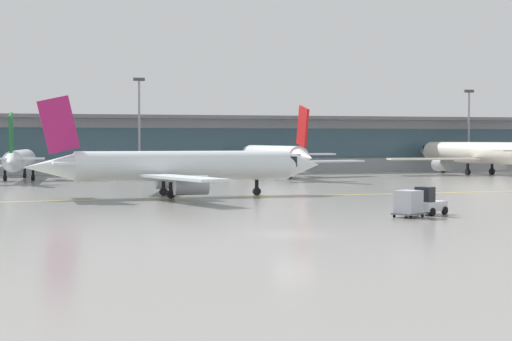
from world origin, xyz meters
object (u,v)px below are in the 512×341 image
(baggage_tug, at_px, (429,203))
(apron_light_mast_2, at_px, (469,127))
(cargo_dolly_lead, at_px, (408,203))
(gate_airplane_3, at_px, (474,153))
(apron_light_mast_1, at_px, (139,122))
(gate_airplane_1, at_px, (20,161))
(gate_airplane_2, at_px, (273,157))
(taxiing_regional_jet, at_px, (181,167))

(baggage_tug, bearing_deg, apron_light_mast_2, 27.71)
(baggage_tug, distance_m, cargo_dolly_lead, 2.68)
(gate_airplane_3, bearing_deg, apron_light_mast_1, 73.75)
(gate_airplane_1, xyz_separation_m, gate_airplane_3, (70.29, 1.80, 0.67))
(cargo_dolly_lead, distance_m, apron_light_mast_2, 90.03)
(baggage_tug, bearing_deg, gate_airplane_2, 53.89)
(gate_airplane_1, distance_m, cargo_dolly_lead, 68.70)
(gate_airplane_2, distance_m, apron_light_mast_2, 42.59)
(gate_airplane_3, height_order, baggage_tug, gate_airplane_3)
(taxiing_regional_jet, distance_m, cargo_dolly_lead, 27.98)
(gate_airplane_2, height_order, taxiing_regional_jet, gate_airplane_2)
(apron_light_mast_2, bearing_deg, gate_airplane_1, -169.73)
(baggage_tug, bearing_deg, apron_light_mast_1, 68.99)
(apron_light_mast_2, bearing_deg, taxiing_regional_jet, -139.43)
(gate_airplane_3, bearing_deg, gate_airplane_1, 86.17)
(gate_airplane_2, distance_m, apron_light_mast_1, 22.72)
(gate_airplane_2, height_order, apron_light_mast_1, apron_light_mast_1)
(taxiing_regional_jet, bearing_deg, gate_airplane_1, 111.32)
(gate_airplane_2, bearing_deg, gate_airplane_1, 86.45)
(cargo_dolly_lead, bearing_deg, taxiing_regional_jet, 85.18)
(apron_light_mast_1, bearing_deg, taxiing_regional_jet, -91.81)
(cargo_dolly_lead, xyz_separation_m, apron_light_mast_1, (-10.84, 74.45, 7.26))
(gate_airplane_2, bearing_deg, cargo_dolly_lead, 170.07)
(gate_airplane_2, xyz_separation_m, apron_light_mast_2, (39.90, 14.09, 4.82))
(gate_airplane_1, height_order, gate_airplane_3, gate_airplane_3)
(gate_airplane_2, height_order, apron_light_mast_2, apron_light_mast_2)
(taxiing_regional_jet, bearing_deg, gate_airplane_2, 59.80)
(taxiing_regional_jet, relative_size, apron_light_mast_2, 2.04)
(baggage_tug, xyz_separation_m, apron_light_mast_2, (45.13, 74.84, 6.98))
(gate_airplane_3, bearing_deg, cargo_dolly_lead, 141.70)
(gate_airplane_1, xyz_separation_m, baggage_tug, (30.83, -61.08, -1.81))
(taxiing_regional_jet, distance_m, baggage_tug, 27.89)
(taxiing_regional_jet, relative_size, baggage_tug, 9.95)
(taxiing_regional_jet, bearing_deg, baggage_tug, -60.12)
(taxiing_regional_jet, bearing_deg, gate_airplane_3, 33.94)
(taxiing_regional_jet, distance_m, apron_light_mast_2, 78.91)
(baggage_tug, distance_m, apron_light_mast_1, 74.61)
(taxiing_regional_jet, distance_m, apron_light_mast_1, 49.76)
(gate_airplane_1, bearing_deg, cargo_dolly_lead, -151.71)
(gate_airplane_3, bearing_deg, taxiing_regional_jet, 120.65)
(gate_airplane_2, relative_size, taxiing_regional_jet, 1.05)
(cargo_dolly_lead, bearing_deg, baggage_tug, -0.00)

